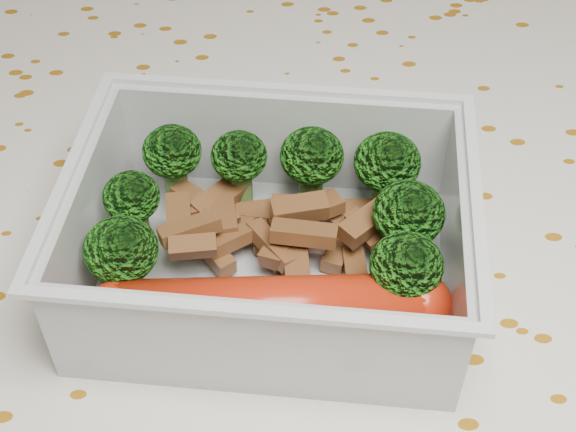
{
  "coord_description": "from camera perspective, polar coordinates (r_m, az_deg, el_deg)",
  "views": [
    {
      "loc": [
        -0.02,
        -0.3,
        1.08
      ],
      "look_at": [
        -0.01,
        -0.01,
        0.78
      ],
      "focal_mm": 50.0,
      "sensor_mm": 36.0,
      "label": 1
    }
  ],
  "objects": [
    {
      "name": "broccoli_florets",
      "position": [
        0.41,
        -0.23,
        1.2
      ],
      "size": [
        0.18,
        0.12,
        0.05
      ],
      "color": "#608C3F",
      "rests_on": "lunch_container"
    },
    {
      "name": "dining_table",
      "position": [
        0.51,
        0.95,
        -8.41
      ],
      "size": [
        1.4,
        0.9,
        0.75
      ],
      "color": "brown",
      "rests_on": "ground"
    },
    {
      "name": "sausage",
      "position": [
        0.38,
        -1.32,
        -6.63
      ],
      "size": [
        0.17,
        0.03,
        0.03
      ],
      "color": "#B6230C",
      "rests_on": "lunch_container"
    },
    {
      "name": "tablecloth",
      "position": [
        0.47,
        1.03,
        -4.83
      ],
      "size": [
        1.46,
        0.96,
        0.19
      ],
      "color": "silver",
      "rests_on": "dining_table"
    },
    {
      "name": "meat_pile",
      "position": [
        0.42,
        -1.33,
        -0.85
      ],
      "size": [
        0.12,
        0.08,
        0.03
      ],
      "color": "brown",
      "rests_on": "lunch_container"
    },
    {
      "name": "lunch_container",
      "position": [
        0.41,
        -1.26,
        -2.23
      ],
      "size": [
        0.22,
        0.18,
        0.07
      ],
      "color": "silver",
      "rests_on": "tablecloth"
    }
  ]
}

